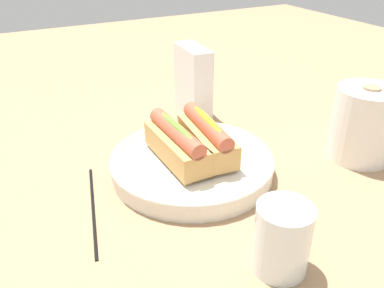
{
  "coord_description": "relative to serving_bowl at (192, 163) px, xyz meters",
  "views": [
    {
      "loc": [
        0.54,
        -0.28,
        0.37
      ],
      "look_at": [
        0.03,
        -0.01,
        0.06
      ],
      "focal_mm": 37.76,
      "sensor_mm": 36.0,
      "label": 1
    }
  ],
  "objects": [
    {
      "name": "paper_towel_roll",
      "position": [
        0.09,
        0.29,
        0.05
      ],
      "size": [
        0.11,
        0.11,
        0.13
      ],
      "color": "white",
      "rests_on": "ground_plane"
    },
    {
      "name": "hotdog_front",
      "position": [
        -0.0,
        -0.03,
        0.04
      ],
      "size": [
        0.15,
        0.05,
        0.06
      ],
      "color": "tan",
      "rests_on": "serving_bowl"
    },
    {
      "name": "chopstick_near",
      "position": [
        0.02,
        -0.18,
        -0.02
      ],
      "size": [
        0.22,
        0.06,
        0.01
      ],
      "primitive_type": "cylinder",
      "rotation": [
        0.0,
        1.57,
        -0.23
      ],
      "color": "black",
      "rests_on": "ground_plane"
    },
    {
      "name": "hotdog_back",
      "position": [
        0.0,
        0.03,
        0.04
      ],
      "size": [
        0.15,
        0.07,
        0.06
      ],
      "color": "tan",
      "rests_on": "serving_bowl"
    },
    {
      "name": "water_glass",
      "position": [
        0.24,
        -0.01,
        0.02
      ],
      "size": [
        0.07,
        0.07,
        0.09
      ],
      "color": "white",
      "rests_on": "ground_plane"
    },
    {
      "name": "ground_plane",
      "position": [
        -0.03,
        0.01,
        -0.02
      ],
      "size": [
        2.4,
        2.4,
        0.0
      ],
      "primitive_type": "plane",
      "color": "#9E7A56"
    },
    {
      "name": "serving_bowl",
      "position": [
        0.0,
        0.0,
        0.0
      ],
      "size": [
        0.27,
        0.27,
        0.04
      ],
      "color": "silver",
      "rests_on": "ground_plane"
    },
    {
      "name": "napkin_box",
      "position": [
        -0.21,
        0.12,
        0.06
      ],
      "size": [
        0.11,
        0.05,
        0.15
      ],
      "primitive_type": "cube",
      "rotation": [
        0.0,
        0.0,
        -0.08
      ],
      "color": "white",
      "rests_on": "ground_plane"
    }
  ]
}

